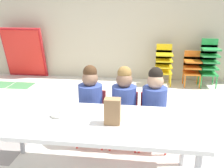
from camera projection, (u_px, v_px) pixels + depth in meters
The scene contains 13 objects.
ground_plane at pixel (90, 138), 3.00m from camera, with size 6.65×5.28×0.02m.
back_wall at pixel (116, 15), 5.09m from camera, with size 6.65×0.10×2.68m, color beige.
craft_table at pixel (92, 125), 2.12m from camera, with size 1.83×0.74×0.59m.
seated_child_near_camera at pixel (91, 98), 2.70m from camera, with size 0.32×0.32×0.92m.
seated_child_middle_seat at pixel (124, 100), 2.66m from camera, with size 0.32×0.31×0.92m.
seated_child_far_right at pixel (154, 101), 2.62m from camera, with size 0.32×0.31×0.92m.
kid_chair_yellow_stack at pixel (164, 62), 4.87m from camera, with size 0.32×0.30×0.80m.
kid_chair_orange_stack at pixel (192, 66), 4.82m from camera, with size 0.32×0.30×0.68m.
kid_chair_green_stack at pixel (209, 60), 4.75m from camera, with size 0.32×0.30×0.92m.
folded_activity_table at pixel (24, 53), 5.39m from camera, with size 0.90×0.29×1.09m.
paper_bag_brown at pixel (112, 111), 2.01m from camera, with size 0.13×0.09×0.22m, color #9E754C.
paper_plate_near_edge at pixel (58, 117), 2.17m from camera, with size 0.18×0.18×0.01m, color white.
donut_powdered_on_plate at pixel (58, 114), 2.16m from camera, with size 0.12×0.12×0.04m, color white.
Camera 1 is at (0.60, -2.61, 1.52)m, focal length 39.67 mm.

